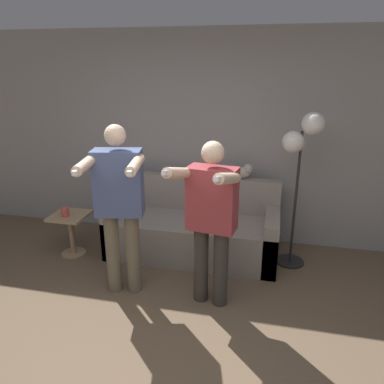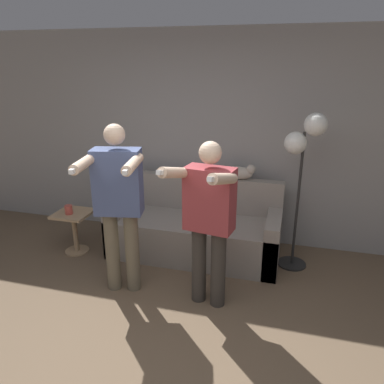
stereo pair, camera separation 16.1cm
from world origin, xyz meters
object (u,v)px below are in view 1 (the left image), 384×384
floor_lamp (302,146)px  couch (193,231)px  side_table (71,226)px  person_right (211,215)px  cat (237,172)px  person_left (119,201)px  cup (65,212)px

floor_lamp → couch: bearing=-178.6°
couch → side_table: couch is taller
floor_lamp → person_right: bearing=-129.3°
floor_lamp → side_table: size_ratio=3.36×
person_right → cat: bearing=94.7°
person_left → floor_lamp: (1.66, 0.96, 0.39)m
couch → floor_lamp: (1.16, 0.03, 1.08)m
side_table → cup: (-0.02, -0.05, 0.20)m
cat → side_table: cat is taller
cat → person_left: bearing=-128.3°
person_left → side_table: (-0.91, 0.59, -0.62)m
person_left → cup: (-0.93, 0.54, -0.41)m
side_table → cup: 0.21m
cat → floor_lamp: floor_lamp is taller
cat → floor_lamp: 0.84m
couch → person_right: size_ratio=1.26×
couch → cup: (-1.43, -0.40, 0.27)m
person_left → person_right: (0.88, -0.00, -0.06)m
person_left → side_table: size_ratio=3.28×
person_left → cat: 1.56m
person_right → cat: (0.09, 1.22, 0.06)m
person_left → cat: (0.97, 1.22, -0.00)m
cat → floor_lamp: (0.70, -0.26, 0.40)m
couch → floor_lamp: floor_lamp is taller
person_left → side_table: bearing=135.4°
person_right → side_table: size_ratio=3.07×
couch → floor_lamp: 1.58m
person_left → cup: bearing=138.2°
couch → floor_lamp: bearing=1.4°
person_left → floor_lamp: floor_lamp is taller
person_left → side_table: person_left is taller
cat → couch: bearing=-147.6°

